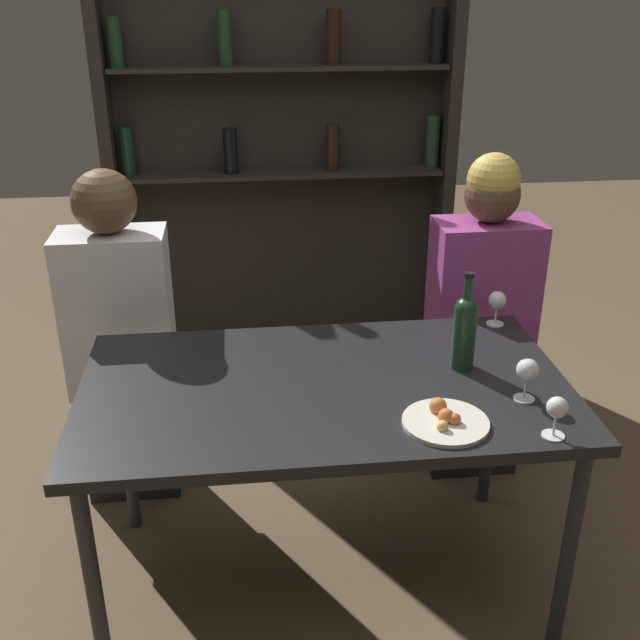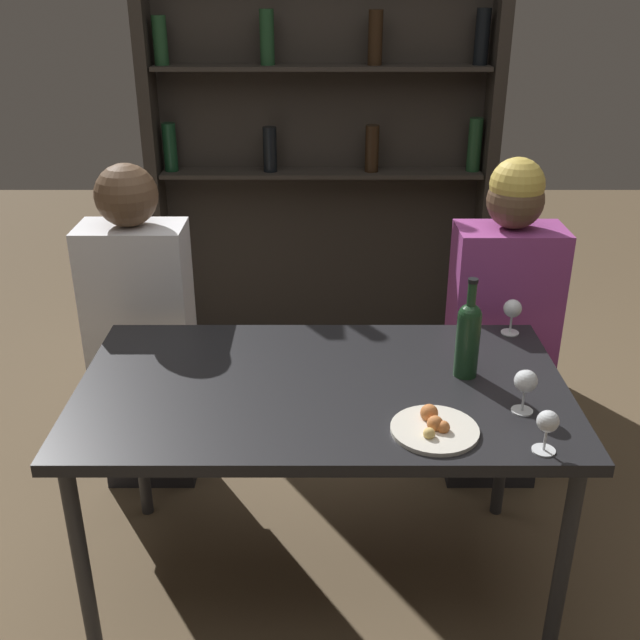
% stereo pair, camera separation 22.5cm
% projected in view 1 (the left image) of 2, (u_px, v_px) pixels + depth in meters
% --- Properties ---
extents(ground_plane, '(10.00, 10.00, 0.00)m').
position_uv_depth(ground_plane, '(324.00, 578.00, 2.52)').
color(ground_plane, brown).
extents(dining_table, '(1.44, 0.81, 0.75)m').
position_uv_depth(dining_table, '(325.00, 401.00, 2.23)').
color(dining_table, black).
rests_on(dining_table, ground_plane).
extents(wine_rack_wall, '(1.72, 0.21, 2.22)m').
position_uv_depth(wine_rack_wall, '(282.00, 133.00, 3.67)').
color(wine_rack_wall, '#28231E').
rests_on(wine_rack_wall, ground_plane).
extents(wine_bottle, '(0.07, 0.07, 0.31)m').
position_uv_depth(wine_bottle, '(465.00, 328.00, 2.24)').
color(wine_bottle, '#19381E').
rests_on(wine_bottle, dining_table).
extents(wine_glass_0, '(0.06, 0.06, 0.12)m').
position_uv_depth(wine_glass_0, '(557.00, 410.00, 1.92)').
color(wine_glass_0, silver).
rests_on(wine_glass_0, dining_table).
extents(wine_glass_1, '(0.06, 0.06, 0.13)m').
position_uv_depth(wine_glass_1, '(527.00, 371.00, 2.08)').
color(wine_glass_1, silver).
rests_on(wine_glass_1, dining_table).
extents(wine_glass_2, '(0.06, 0.06, 0.12)m').
position_uv_depth(wine_glass_2, '(497.00, 302.00, 2.54)').
color(wine_glass_2, silver).
rests_on(wine_glass_2, dining_table).
extents(food_plate_0, '(0.23, 0.23, 0.05)m').
position_uv_depth(food_plate_0, '(445.00, 420.00, 2.00)').
color(food_plate_0, silver).
rests_on(food_plate_0, dining_table).
extents(seated_person_left, '(0.38, 0.22, 1.27)m').
position_uv_depth(seated_person_left, '(122.00, 348.00, 2.73)').
color(seated_person_left, '#26262B').
rests_on(seated_person_left, ground_plane).
extents(seated_person_right, '(0.38, 0.22, 1.29)m').
position_uv_depth(seated_person_right, '(479.00, 326.00, 2.86)').
color(seated_person_right, '#26262B').
rests_on(seated_person_right, ground_plane).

